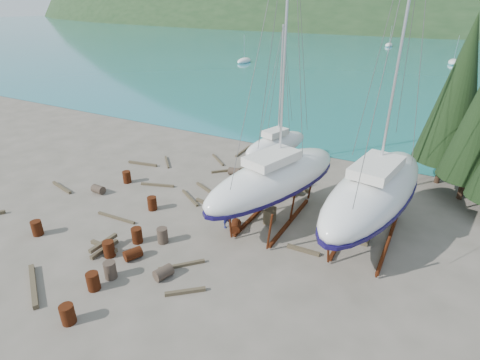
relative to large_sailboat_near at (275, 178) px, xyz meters
The scene contains 47 objects.
ground 5.19m from the large_sailboat_near, 125.90° to the right, with size 600.00×600.00×0.00m, color #575144.
bay_water 311.44m from the large_sailboat_near, 90.48° to the left, with size 700.00×700.00×0.00m, color #1B6F8B.
far_hill 316.44m from the large_sailboat_near, 90.47° to the left, with size 800.00×360.00×110.00m, color #1C3118.
far_house_left 196.65m from the large_sailboat_near, 108.56° to the left, with size 6.60×5.60×5.60m.
far_house_center 187.78m from the large_sailboat_near, 96.91° to the left, with size 6.60×5.60×5.60m.
cypress_back_left 13.96m from the large_sailboat_near, 51.10° to the left, with size 4.14×4.14×11.50m.
moored_boat_left 65.20m from the large_sailboat_near, 120.01° to the left, with size 2.00×5.00×6.05m.
moored_boat_mid 76.81m from the large_sailboat_near, 84.46° to the left, with size 2.00×5.00×6.05m.
moored_boat_far 106.97m from the large_sailboat_near, 95.68° to the left, with size 2.00×5.00×6.05m.
large_sailboat_near is the anchor object (origin of this frame).
large_sailboat_far 5.49m from the large_sailboat_near, ahead, with size 5.04×11.84×18.13m.
small_sailboat_shore 8.53m from the large_sailboat_near, 113.20° to the left, with size 3.96×6.93×10.58m.
worker 3.46m from the large_sailboat_near, 131.54° to the right, with size 0.64×0.42×1.75m, color navy.
drum_0 13.83m from the large_sailboat_near, 143.48° to the right, with size 0.58×0.58×0.88m, color #53200E.
drum_1 8.25m from the large_sailboat_near, 107.26° to the right, with size 0.58×0.58×0.88m, color #2D2823.
drum_3 10.99m from the large_sailboat_near, 115.46° to the right, with size 0.58×0.58×0.88m, color #53200E.
drum_4 9.55m from the large_sailboat_near, 104.05° to the left, with size 0.58×0.58×0.88m, color #53200E.
drum_5 10.13m from the large_sailboat_near, 117.44° to the right, with size 0.58×0.58×0.88m, color #2D2823.
drum_6 3.60m from the large_sailboat_near, 120.23° to the right, with size 0.58×0.58×0.88m, color #53200E.
drum_7 12.48m from the large_sailboat_near, 108.75° to the right, with size 0.58×0.58×0.88m, color #53200E.
drum_8 11.69m from the large_sailboat_near, behind, with size 0.58×0.58×0.88m, color #53200E.
drum_9 7.25m from the large_sailboat_near, 140.11° to the left, with size 0.58×0.58×0.88m, color #2D2823.
drum_10 8.39m from the large_sailboat_near, 132.88° to the right, with size 0.58×0.58×0.88m, color #53200E.
drum_11 3.06m from the large_sailboat_near, 124.91° to the left, with size 0.58×0.58×0.88m, color #2D2823.
drum_12 8.86m from the large_sailboat_near, 123.16° to the right, with size 0.58×0.58×0.88m, color #53200E.
drum_13 9.86m from the large_sailboat_near, 127.85° to the right, with size 0.58×0.58×0.88m, color #53200E.
drum_14 8.02m from the large_sailboat_near, 159.11° to the right, with size 0.58×0.58×0.88m, color #53200E.
drum_15 12.53m from the large_sailboat_near, 166.77° to the right, with size 0.58×0.58×0.88m, color #2D2823.
drum_16 7.14m from the large_sailboat_near, 129.09° to the right, with size 0.58×0.58×0.88m, color #2D2823.
timber_0 10.38m from the large_sailboat_near, 141.76° to the left, with size 0.14×2.55×0.14m, color brown.
timber_1 4.48m from the large_sailboat_near, 39.66° to the right, with size 0.19×1.78×0.19m, color brown.
timber_2 13.27m from the large_sailboat_near, 169.05° to the left, with size 0.19×2.58×0.19m, color brown.
timber_3 9.96m from the large_sailboat_near, 150.60° to the right, with size 0.15×2.82×0.15m, color brown.
timber_4 6.64m from the large_sailboat_near, 167.81° to the left, with size 0.17×1.86×0.17m, color brown.
timber_5 7.27m from the large_sailboat_near, 107.88° to the right, with size 0.16×2.34×0.16m, color brown.
timber_6 8.35m from the large_sailboat_near, 94.45° to the left, with size 0.19×1.95×0.19m, color brown.
timber_7 8.36m from the large_sailboat_near, 95.67° to the right, with size 0.17×1.85×0.17m, color brown.
timber_8 5.21m from the large_sailboat_near, behind, with size 0.19×1.94×0.19m, color brown.
timber_9 11.67m from the large_sailboat_near, 127.98° to the left, with size 0.15×2.76×0.15m, color brown.
timber_10 8.06m from the large_sailboat_near, 140.77° to the left, with size 0.16×2.95×0.16m, color brown.
timber_11 6.52m from the large_sailboat_near, behind, with size 0.15×2.49×0.15m, color brown.
timber_14 15.47m from the large_sailboat_near, 166.33° to the right, with size 0.18×2.53×0.18m, color brown.
timber_15 12.20m from the large_sailboat_near, 161.62° to the left, with size 0.15×2.47×0.15m, color brown.
timber_16 13.40m from the large_sailboat_near, 123.05° to the right, with size 0.23×3.22×0.23m, color brown.
timber_17 9.51m from the large_sailboat_near, behind, with size 0.16×2.47×0.16m, color brown.
timber_pile_fore 10.11m from the large_sailboat_near, 131.22° to the right, with size 1.80×1.80×0.60m.
timber_pile_aft 4.62m from the large_sailboat_near, 89.76° to the left, with size 1.80×1.80×0.60m.
Camera 1 is at (10.36, -14.62, 11.98)m, focal length 28.00 mm.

